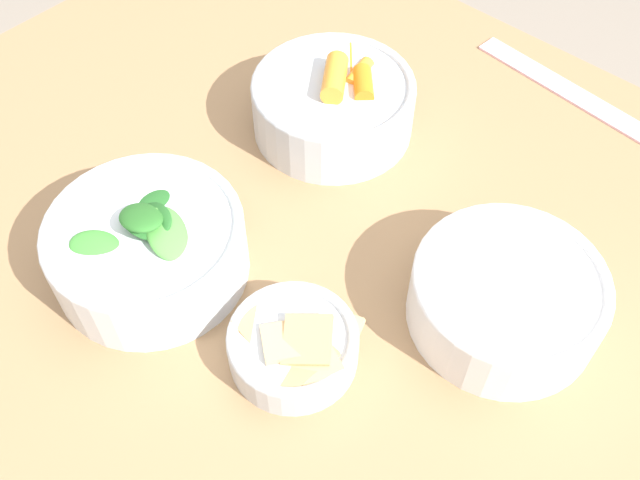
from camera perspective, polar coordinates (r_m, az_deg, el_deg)
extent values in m
cube|color=#99724C|center=(0.68, 4.15, -3.95)|extent=(1.17, 0.84, 0.03)
cube|color=olive|center=(1.38, -4.12, 8.58)|extent=(0.06, 0.06, 0.75)
cylinder|color=silver|center=(0.78, 1.05, 10.58)|extent=(0.17, 0.17, 0.06)
torus|color=silver|center=(0.76, 1.08, 12.27)|extent=(0.17, 0.17, 0.01)
cylinder|color=orange|center=(0.74, -0.91, 9.67)|extent=(0.04, 0.06, 0.02)
cylinder|color=orange|center=(0.77, -0.62, 12.19)|extent=(0.03, 0.06, 0.02)
cylinder|color=orange|center=(0.76, 3.84, 10.85)|extent=(0.06, 0.06, 0.02)
cylinder|color=orange|center=(0.78, 0.86, 12.31)|extent=(0.06, 0.04, 0.02)
cylinder|color=orange|center=(0.80, 2.46, 13.76)|extent=(0.05, 0.05, 0.02)
cylinder|color=orange|center=(0.80, 0.72, 13.49)|extent=(0.04, 0.04, 0.02)
cylinder|color=orange|center=(0.75, 1.18, 12.86)|extent=(0.05, 0.06, 0.02)
cylinder|color=orange|center=(0.78, 3.15, 13.13)|extent=(0.03, 0.04, 0.02)
cylinder|color=orange|center=(0.76, 3.47, 12.31)|extent=(0.05, 0.05, 0.02)
cylinder|color=silver|center=(0.67, -13.54, -0.70)|extent=(0.18, 0.18, 0.06)
torus|color=silver|center=(0.64, -14.05, 0.95)|extent=(0.18, 0.18, 0.01)
ellipsoid|color=#4C933D|center=(0.69, -14.91, 3.28)|extent=(0.06, 0.05, 0.04)
ellipsoid|color=#3D8433|center=(0.63, -16.01, -2.92)|extent=(0.05, 0.05, 0.02)
ellipsoid|color=#235B23|center=(0.63, -13.42, 1.05)|extent=(0.05, 0.06, 0.04)
ellipsoid|color=#3D8433|center=(0.64, -8.19, -0.29)|extent=(0.06, 0.06, 0.04)
ellipsoid|color=#3D8433|center=(0.65, -18.37, -1.02)|extent=(0.05, 0.06, 0.02)
ellipsoid|color=#4C933D|center=(0.62, -11.58, -3.19)|extent=(0.07, 0.06, 0.03)
ellipsoid|color=#235B23|center=(0.66, -12.69, 3.03)|extent=(0.03, 0.05, 0.02)
ellipsoid|color=#4C933D|center=(0.63, -12.15, 0.53)|extent=(0.07, 0.06, 0.03)
ellipsoid|color=#2D7028|center=(0.63, -14.12, 1.76)|extent=(0.07, 0.05, 0.04)
ellipsoid|color=#3D8433|center=(0.64, -17.60, -0.40)|extent=(0.05, 0.05, 0.02)
ellipsoid|color=#235B23|center=(0.64, -13.03, 1.63)|extent=(0.05, 0.03, 0.03)
cylinder|color=white|center=(0.64, 14.62, -4.57)|extent=(0.17, 0.17, 0.06)
torus|color=white|center=(0.62, 15.13, -3.14)|extent=(0.17, 0.17, 0.01)
cylinder|color=brown|center=(0.65, 14.46, -4.98)|extent=(0.15, 0.15, 0.03)
ellipsoid|color=#8E5B3D|center=(0.66, 14.77, -0.35)|extent=(0.01, 0.01, 0.01)
ellipsoid|color=#8E5B3D|center=(0.62, 11.28, -3.70)|extent=(0.01, 0.01, 0.01)
ellipsoid|color=#8E5B3D|center=(0.64, 14.90, -3.00)|extent=(0.01, 0.01, 0.01)
ellipsoid|color=#A36B4C|center=(0.63, 19.28, -5.83)|extent=(0.01, 0.01, 0.01)
ellipsoid|color=#A36B4C|center=(0.64, 15.77, -2.68)|extent=(0.01, 0.01, 0.01)
ellipsoid|color=#8E5B3D|center=(0.61, 14.50, -7.47)|extent=(0.01, 0.01, 0.01)
ellipsoid|color=#A36B4C|center=(0.62, 11.84, -4.34)|extent=(0.01, 0.01, 0.01)
ellipsoid|color=#8E5B3D|center=(0.65, 16.36, -1.84)|extent=(0.01, 0.01, 0.01)
cylinder|color=tan|center=(0.59, 16.35, -8.75)|extent=(0.03, 0.03, 0.01)
cylinder|color=#E0A88E|center=(0.63, 13.00, -2.75)|extent=(0.03, 0.03, 0.01)
cylinder|color=tan|center=(0.65, 14.21, -1.12)|extent=(0.03, 0.03, 0.01)
cylinder|color=beige|center=(0.62, 18.35, -5.49)|extent=(0.03, 0.03, 0.01)
cylinder|color=silver|center=(0.61, -1.83, -8.81)|extent=(0.11, 0.11, 0.03)
torus|color=silver|center=(0.59, -1.87, -8.05)|extent=(0.11, 0.11, 0.01)
cube|color=tan|center=(0.60, 0.37, -8.05)|extent=(0.07, 0.07, 0.03)
cube|color=tan|center=(0.61, -4.08, -7.28)|extent=(0.05, 0.05, 0.02)
cube|color=tan|center=(0.59, -2.02, -9.35)|extent=(0.06, 0.06, 0.02)
cube|color=tan|center=(0.58, -1.07, -9.40)|extent=(0.06, 0.06, 0.02)
cube|color=tan|center=(0.59, -2.50, -8.19)|extent=(0.05, 0.05, 0.01)
cube|color=tan|center=(0.59, -1.01, -8.00)|extent=(0.06, 0.06, 0.02)
cube|color=#EFB7C6|center=(0.89, 19.83, 10.80)|extent=(0.27, 0.05, 0.00)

